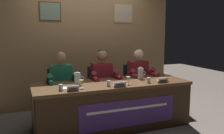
# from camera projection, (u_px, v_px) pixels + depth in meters

# --- Properties ---
(ground_plane) EXTENTS (12.00, 12.00, 0.00)m
(ground_plane) POSITION_uv_depth(u_px,v_px,m) (112.00, 126.00, 3.99)
(ground_plane) COLOR #70665B
(wall_back_panelled) EXTENTS (3.71, 0.14, 2.60)m
(wall_back_panelled) POSITION_uv_depth(u_px,v_px,m) (88.00, 43.00, 5.05)
(wall_back_panelled) COLOR #937047
(wall_back_panelled) RESTS_ON ground_plane
(conference_table) EXTENTS (2.51, 0.89, 0.74)m
(conference_table) POSITION_uv_depth(u_px,v_px,m) (115.00, 98.00, 3.82)
(conference_table) COLOR brown
(conference_table) RESTS_ON ground_plane
(chair_left) EXTENTS (0.44, 0.44, 0.90)m
(chair_left) POSITION_uv_depth(u_px,v_px,m) (60.00, 95.00, 4.23)
(chair_left) COLOR black
(chair_left) RESTS_ON ground_plane
(panelist_left) EXTENTS (0.51, 0.48, 1.23)m
(panelist_left) POSITION_uv_depth(u_px,v_px,m) (62.00, 82.00, 4.01)
(panelist_left) COLOR black
(panelist_left) RESTS_ON ground_plane
(nameplate_left) EXTENTS (0.16, 0.06, 0.08)m
(nameplate_left) POSITION_uv_depth(u_px,v_px,m) (73.00, 88.00, 3.30)
(nameplate_left) COLOR white
(nameplate_left) RESTS_ON conference_table
(juice_glass_left) EXTENTS (0.06, 0.06, 0.12)m
(juice_glass_left) POSITION_uv_depth(u_px,v_px,m) (81.00, 82.00, 3.46)
(juice_glass_left) COLOR white
(juice_glass_left) RESTS_ON conference_table
(water_cup_left) EXTENTS (0.06, 0.06, 0.08)m
(water_cup_left) POSITION_uv_depth(u_px,v_px,m) (61.00, 88.00, 3.34)
(water_cup_left) COLOR silver
(water_cup_left) RESTS_ON conference_table
(chair_center) EXTENTS (0.44, 0.44, 0.90)m
(chair_center) POSITION_uv_depth(u_px,v_px,m) (100.00, 91.00, 4.50)
(chair_center) COLOR black
(chair_center) RESTS_ON ground_plane
(panelist_center) EXTENTS (0.51, 0.48, 1.23)m
(panelist_center) POSITION_uv_depth(u_px,v_px,m) (103.00, 79.00, 4.27)
(panelist_center) COLOR black
(panelist_center) RESTS_ON ground_plane
(nameplate_center) EXTENTS (0.19, 0.06, 0.08)m
(nameplate_center) POSITION_uv_depth(u_px,v_px,m) (120.00, 84.00, 3.54)
(nameplate_center) COLOR white
(nameplate_center) RESTS_ON conference_table
(juice_glass_center) EXTENTS (0.06, 0.06, 0.12)m
(juice_glass_center) POSITION_uv_depth(u_px,v_px,m) (128.00, 79.00, 3.71)
(juice_glass_center) COLOR white
(juice_glass_center) RESTS_ON conference_table
(water_cup_center) EXTENTS (0.06, 0.06, 0.08)m
(water_cup_center) POSITION_uv_depth(u_px,v_px,m) (109.00, 84.00, 3.59)
(water_cup_center) COLOR silver
(water_cup_center) RESTS_ON conference_table
(chair_right) EXTENTS (0.44, 0.44, 0.90)m
(chair_right) POSITION_uv_depth(u_px,v_px,m) (135.00, 88.00, 4.76)
(chair_right) COLOR black
(chair_right) RESTS_ON ground_plane
(panelist_right) EXTENTS (0.51, 0.48, 1.23)m
(panelist_right) POSITION_uv_depth(u_px,v_px,m) (140.00, 76.00, 4.54)
(panelist_right) COLOR black
(panelist_right) RESTS_ON ground_plane
(nameplate_right) EXTENTS (0.19, 0.06, 0.08)m
(nameplate_right) POSITION_uv_depth(u_px,v_px,m) (163.00, 80.00, 3.85)
(nameplate_right) COLOR white
(nameplate_right) RESTS_ON conference_table
(juice_glass_right) EXTENTS (0.06, 0.06, 0.12)m
(juice_glass_right) POSITION_uv_depth(u_px,v_px,m) (167.00, 76.00, 3.99)
(juice_glass_right) COLOR white
(juice_glass_right) RESTS_ON conference_table
(water_cup_right) EXTENTS (0.06, 0.06, 0.08)m
(water_cup_right) POSITION_uv_depth(u_px,v_px,m) (149.00, 80.00, 3.83)
(water_cup_right) COLOR silver
(water_cup_right) RESTS_ON conference_table
(water_pitcher_left_side) EXTENTS (0.15, 0.10, 0.21)m
(water_pitcher_left_side) POSITION_uv_depth(u_px,v_px,m) (78.00, 79.00, 3.67)
(water_pitcher_left_side) COLOR silver
(water_pitcher_left_side) RESTS_ON conference_table
(water_pitcher_right_side) EXTENTS (0.15, 0.10, 0.21)m
(water_pitcher_right_side) POSITION_uv_depth(u_px,v_px,m) (141.00, 73.00, 4.14)
(water_pitcher_right_side) COLOR silver
(water_pitcher_right_side) RESTS_ON conference_table
(document_stack_left) EXTENTS (0.22, 0.17, 0.01)m
(document_stack_left) POSITION_uv_depth(u_px,v_px,m) (69.00, 88.00, 3.46)
(document_stack_left) COLOR white
(document_stack_left) RESTS_ON conference_table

